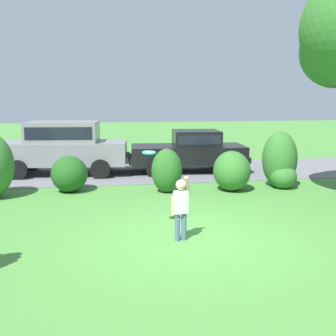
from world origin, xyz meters
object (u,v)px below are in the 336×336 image
Objects in this scene: parked_suv at (63,145)px; frisbee at (149,152)px; parked_sedan at (190,149)px; child_thrower at (181,205)px.

frisbee is (2.23, -7.01, 0.59)m from parked_suv.
frisbee is at bearing -109.57° from parked_sedan.
parked_suv is at bearing 177.03° from parked_sedan.
child_thrower is 1.26m from frisbee.
frisbee is (-2.40, -6.77, 0.82)m from parked_sedan.
child_thrower is at bearing -70.16° from parked_suv.
frisbee is (-0.53, 0.64, 0.95)m from child_thrower.
parked_sedan is at bearing -2.97° from parked_suv.
parked_sedan reaches higher than child_thrower.
parked_suv is 3.78× the size of child_thrower.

